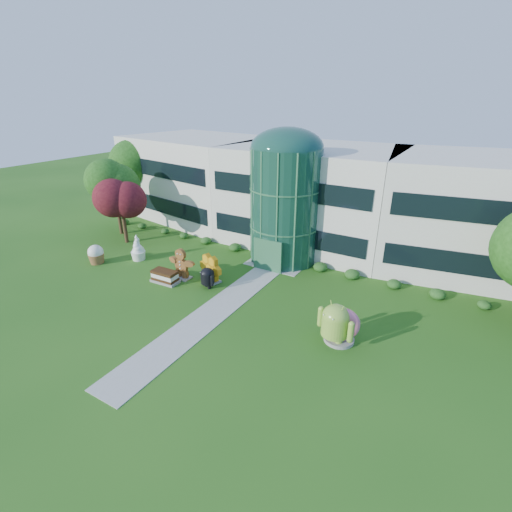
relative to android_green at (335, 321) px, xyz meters
The scene contains 14 objects.
ground 8.70m from the android_green, 164.63° to the right, with size 140.00×140.00×0.00m, color #215114.
building 18.04m from the android_green, 117.72° to the left, with size 46.00×15.00×9.30m, color beige, non-canonical shape.
atrium 13.21m from the android_green, 130.35° to the left, with size 6.00×6.00×9.80m, color #194738.
walkway 8.40m from the android_green, behind, with size 2.40×20.00×0.04m, color #9E9E93.
tree_red 24.38m from the android_green, 167.59° to the left, with size 4.00×4.00×6.00m, color #3F0C14, non-canonical shape.
trees_backdrop 13.81m from the android_green, 127.61° to the left, with size 52.00×8.00×8.40m, color #1B4310, non-canonical shape.
android_green is the anchor object (origin of this frame).
android_black 10.95m from the android_green, behind, with size 1.70×1.14×1.93m, color black, non-canonical shape.
donut 0.50m from the android_green, 53.78° to the left, with size 2.29×1.10×2.38m, color pink, non-canonical shape.
gingerbread 13.71m from the android_green, behind, with size 2.81×1.08×2.60m, color brown, non-canonical shape.
ice_cream_sandwich 14.32m from the android_green, behind, with size 2.26×1.13×1.01m, color black, non-canonical shape.
honeycomb 11.65m from the android_green, 166.12° to the left, with size 2.57×0.92×2.02m, color gold, non-canonical shape.
froyo 19.64m from the android_green, behind, with size 1.38×1.38×2.36m, color white, non-canonical shape.
cupcake 22.05m from the android_green, behind, with size 1.43×1.43×1.72m, color white, non-canonical shape.
Camera 1 is at (13.62, -16.02, 13.78)m, focal length 26.00 mm.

